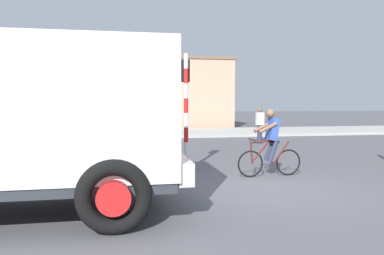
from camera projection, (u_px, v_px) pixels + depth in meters
name	position (u px, v px, depth m)	size (l,w,h in m)	color
ground_plane	(266.00, 190.00, 8.21)	(120.00, 120.00, 0.00)	#56565B
sidewalk_far	(177.00, 133.00, 22.12)	(80.00, 5.00, 0.16)	#ADADA8
truck_foreground	(17.00, 116.00, 6.30)	(5.45, 2.91, 2.90)	white
cyclist	(270.00, 143.00, 9.64)	(1.73, 0.50, 1.72)	black
traffic_light_pole	(186.00, 96.00, 10.35)	(0.24, 0.43, 3.20)	red
car_red_near	(4.00, 133.00, 13.11)	(4.12, 2.11, 1.60)	red
pedestrian_near_kerb	(260.00, 125.00, 17.08)	(0.34, 0.22, 1.62)	#2D334C
building_mid_block	(148.00, 94.00, 28.63)	(11.62, 7.94, 4.94)	tan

